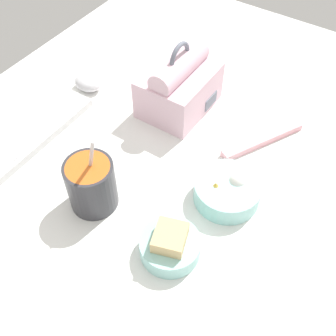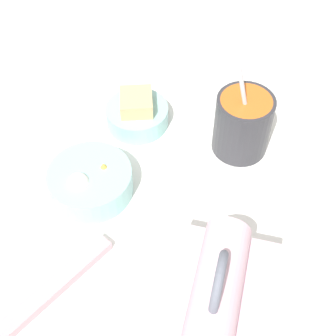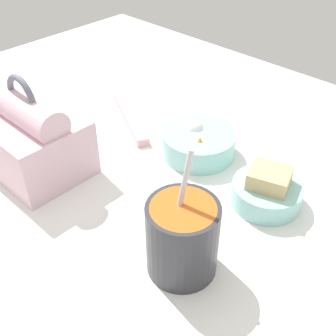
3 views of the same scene
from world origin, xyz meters
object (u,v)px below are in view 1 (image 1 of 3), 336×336
(lunch_bag, at_px, (179,86))
(bento_bowl_snacks, at_px, (227,191))
(bento_bowl_sandwich, at_px, (170,245))
(soup_cup, at_px, (91,184))
(computer_mouse, at_px, (88,83))
(keyboard, at_px, (21,136))
(chopstick_case, at_px, (262,140))

(lunch_bag, relative_size, bento_bowl_snacks, 1.36)
(bento_bowl_sandwich, height_order, bento_bowl_snacks, bento_bowl_sandwich)
(lunch_bag, bearing_deg, soup_cup, -177.97)
(bento_bowl_sandwich, relative_size, computer_mouse, 1.54)
(keyboard, bearing_deg, computer_mouse, -2.53)
(bento_bowl_snacks, xyz_separation_m, computer_mouse, (0.11, 0.44, -0.01))
(lunch_bag, height_order, chopstick_case, lunch_bag)
(bento_bowl_sandwich, height_order, chopstick_case, bento_bowl_sandwich)
(soup_cup, relative_size, bento_bowl_snacks, 1.37)
(lunch_bag, bearing_deg, bento_bowl_sandwich, -149.87)
(keyboard, relative_size, chopstick_case, 1.81)
(bento_bowl_snacks, bearing_deg, lunch_bag, 51.68)
(bento_bowl_sandwich, distance_m, computer_mouse, 0.50)
(bento_bowl_sandwich, distance_m, chopstick_case, 0.34)
(soup_cup, bearing_deg, lunch_bag, 2.03)
(keyboard, distance_m, bento_bowl_sandwich, 0.43)
(lunch_bag, xyz_separation_m, computer_mouse, (-0.07, 0.22, -0.04))
(keyboard, xyz_separation_m, computer_mouse, (0.22, -0.01, 0.01))
(lunch_bag, distance_m, soup_cup, 0.32)
(computer_mouse, bearing_deg, keyboard, 177.47)
(bento_bowl_sandwich, distance_m, bento_bowl_snacks, 0.16)
(keyboard, height_order, chopstick_case, keyboard)
(soup_cup, xyz_separation_m, chopstick_case, (0.33, -0.21, -0.05))
(computer_mouse, xyz_separation_m, chopstick_case, (0.07, -0.44, -0.01))
(soup_cup, distance_m, bento_bowl_snacks, 0.26)
(keyboard, bearing_deg, lunch_bag, -39.38)
(computer_mouse, relative_size, chopstick_case, 0.37)
(computer_mouse, bearing_deg, chopstick_case, -81.27)
(bento_bowl_snacks, bearing_deg, chopstick_case, 1.57)
(keyboard, xyz_separation_m, chopstick_case, (0.28, -0.45, -0.00))
(bento_bowl_sandwich, relative_size, chopstick_case, 0.57)
(lunch_bag, relative_size, chopstick_case, 0.92)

